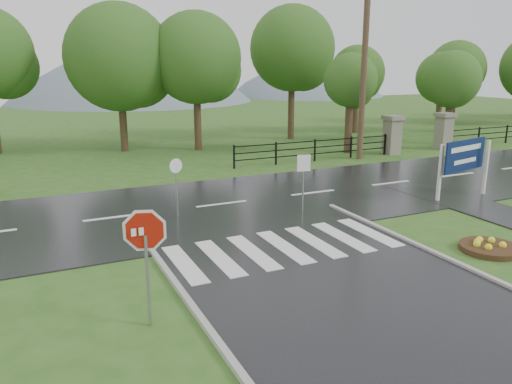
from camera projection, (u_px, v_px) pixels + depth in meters
name	position (u px, v px, depth m)	size (l,w,h in m)	color
ground	(402.00, 330.00, 10.01)	(120.00, 120.00, 0.00)	#305A1E
main_road	(222.00, 205.00, 18.78)	(90.00, 8.00, 0.04)	black
crosswalk	(284.00, 247.00, 14.38)	(6.50, 2.80, 0.02)	silver
pillar_west	(392.00, 134.00, 29.06)	(1.00, 1.00, 2.24)	gray
pillar_east	(444.00, 130.00, 30.70)	(1.00, 1.00, 2.24)	gray
fence_west	(315.00, 148.00, 27.03)	(9.58, 0.08, 1.20)	black
hills	(109.00, 210.00, 72.36)	(102.00, 48.00, 48.00)	slate
treeline	(156.00, 148.00, 31.47)	(83.20, 5.20, 10.00)	#2A571B
stop_sign	(145.00, 241.00, 9.73)	(1.11, 0.38, 2.62)	#939399
estate_billboard	(465.00, 158.00, 19.35)	(2.62, 0.67, 2.34)	silver
flower_bed	(490.00, 247.00, 14.17)	(1.66, 1.66, 0.33)	#332111
reg_sign_small	(303.00, 172.00, 17.27)	(0.47, 0.12, 2.14)	#939399
reg_sign_round	(176.00, 181.00, 16.80)	(0.47, 0.16, 2.10)	#939399
utility_pole_east	(364.00, 66.00, 26.57)	(1.77, 0.33, 9.91)	#473523
entrance_tree_left	(351.00, 81.00, 28.79)	(3.11, 3.11, 5.79)	#3D2B1C
entrance_tree_right	(452.00, 80.00, 32.01)	(3.65, 3.65, 6.00)	#3D2B1C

